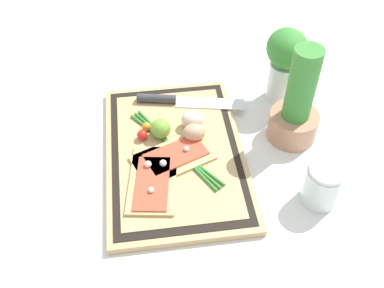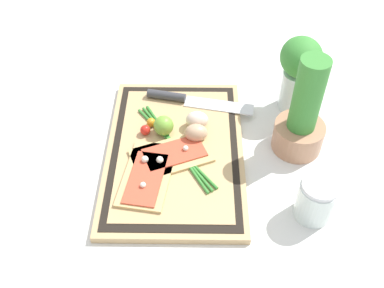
{
  "view_description": "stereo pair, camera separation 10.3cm",
  "coord_description": "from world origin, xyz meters",
  "px_view_note": "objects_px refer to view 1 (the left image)",
  "views": [
    {
      "loc": [
        0.7,
        -0.05,
        0.79
      ],
      "look_at": [
        0.0,
        0.04,
        0.04
      ],
      "focal_mm": 42.0,
      "sensor_mm": 36.0,
      "label": 1
    },
    {
      "loc": [
        0.71,
        0.05,
        0.79
      ],
      "look_at": [
        0.0,
        0.04,
        0.04
      ],
      "focal_mm": 42.0,
      "sensor_mm": 36.0,
      "label": 2
    }
  ],
  "objects_px": {
    "lime": "(160,129)",
    "herb_glass": "(285,60)",
    "pizza_slice_near": "(153,180)",
    "cherry_tomato_yellow": "(146,127)",
    "herb_pot": "(296,109)",
    "knife": "(173,100)",
    "egg_brown": "(194,133)",
    "egg_pink": "(192,120)",
    "cherry_tomato_red": "(142,135)",
    "pizza_slice_far": "(174,157)",
    "sauce_jar": "(322,186)"
  },
  "relations": [
    {
      "from": "pizza_slice_near",
      "to": "sauce_jar",
      "type": "bearing_deg",
      "value": 77.51
    },
    {
      "from": "egg_brown",
      "to": "lime",
      "type": "distance_m",
      "value": 0.08
    },
    {
      "from": "pizza_slice_far",
      "to": "egg_pink",
      "type": "height_order",
      "value": "egg_pink"
    },
    {
      "from": "sauce_jar",
      "to": "herb_glass",
      "type": "bearing_deg",
      "value": 179.25
    },
    {
      "from": "lime",
      "to": "herb_pot",
      "type": "bearing_deg",
      "value": 86.19
    },
    {
      "from": "pizza_slice_far",
      "to": "cherry_tomato_yellow",
      "type": "relative_size",
      "value": 9.19
    },
    {
      "from": "sauce_jar",
      "to": "cherry_tomato_yellow",
      "type": "bearing_deg",
      "value": -124.0
    },
    {
      "from": "pizza_slice_near",
      "to": "herb_pot",
      "type": "distance_m",
      "value": 0.37
    },
    {
      "from": "cherry_tomato_yellow",
      "to": "herb_glass",
      "type": "height_order",
      "value": "herb_glass"
    },
    {
      "from": "knife",
      "to": "pizza_slice_near",
      "type": "bearing_deg",
      "value": -15.66
    },
    {
      "from": "egg_brown",
      "to": "herb_glass",
      "type": "bearing_deg",
      "value": 120.24
    },
    {
      "from": "egg_pink",
      "to": "herb_pot",
      "type": "bearing_deg",
      "value": 79.4
    },
    {
      "from": "knife",
      "to": "sauce_jar",
      "type": "height_order",
      "value": "sauce_jar"
    },
    {
      "from": "egg_pink",
      "to": "sauce_jar",
      "type": "distance_m",
      "value": 0.34
    },
    {
      "from": "egg_brown",
      "to": "cherry_tomato_yellow",
      "type": "xyz_separation_m",
      "value": [
        -0.04,
        -0.11,
        -0.01
      ]
    },
    {
      "from": "knife",
      "to": "herb_pot",
      "type": "xyz_separation_m",
      "value": [
        0.14,
        0.28,
        0.06
      ]
    },
    {
      "from": "cherry_tomato_red",
      "to": "cherry_tomato_yellow",
      "type": "bearing_deg",
      "value": 157.37
    },
    {
      "from": "pizza_slice_far",
      "to": "knife",
      "type": "distance_m",
      "value": 0.19
    },
    {
      "from": "pizza_slice_near",
      "to": "pizza_slice_far",
      "type": "distance_m",
      "value": 0.08
    },
    {
      "from": "lime",
      "to": "herb_glass",
      "type": "bearing_deg",
      "value": 110.93
    },
    {
      "from": "lime",
      "to": "herb_pot",
      "type": "distance_m",
      "value": 0.32
    },
    {
      "from": "knife",
      "to": "herb_glass",
      "type": "height_order",
      "value": "herb_glass"
    },
    {
      "from": "herb_glass",
      "to": "sauce_jar",
      "type": "bearing_deg",
      "value": -0.75
    },
    {
      "from": "egg_pink",
      "to": "cherry_tomato_yellow",
      "type": "relative_size",
      "value": 2.47
    },
    {
      "from": "cherry_tomato_red",
      "to": "sauce_jar",
      "type": "distance_m",
      "value": 0.42
    },
    {
      "from": "cherry_tomato_red",
      "to": "herb_pot",
      "type": "relative_size",
      "value": 0.1
    },
    {
      "from": "cherry_tomato_red",
      "to": "cherry_tomato_yellow",
      "type": "xyz_separation_m",
      "value": [
        -0.03,
        0.01,
        -0.0
      ]
    },
    {
      "from": "pizza_slice_far",
      "to": "egg_pink",
      "type": "xyz_separation_m",
      "value": [
        -0.1,
        0.06,
        0.02
      ]
    },
    {
      "from": "cherry_tomato_yellow",
      "to": "cherry_tomato_red",
      "type": "bearing_deg",
      "value": -22.63
    },
    {
      "from": "pizza_slice_near",
      "to": "sauce_jar",
      "type": "xyz_separation_m",
      "value": [
        0.08,
        0.35,
        0.02
      ]
    },
    {
      "from": "cherry_tomato_red",
      "to": "herb_glass",
      "type": "height_order",
      "value": "herb_glass"
    },
    {
      "from": "herb_pot",
      "to": "knife",
      "type": "bearing_deg",
      "value": -116.45
    },
    {
      "from": "pizza_slice_far",
      "to": "egg_brown",
      "type": "height_order",
      "value": "egg_brown"
    },
    {
      "from": "pizza_slice_near",
      "to": "lime",
      "type": "distance_m",
      "value": 0.14
    },
    {
      "from": "egg_pink",
      "to": "cherry_tomato_red",
      "type": "xyz_separation_m",
      "value": [
        0.03,
        -0.12,
        -0.01
      ]
    },
    {
      "from": "lime",
      "to": "herb_glass",
      "type": "distance_m",
      "value": 0.36
    },
    {
      "from": "egg_brown",
      "to": "herb_glass",
      "type": "distance_m",
      "value": 0.3
    },
    {
      "from": "pizza_slice_far",
      "to": "egg_pink",
      "type": "bearing_deg",
      "value": 150.83
    },
    {
      "from": "knife",
      "to": "egg_brown",
      "type": "bearing_deg",
      "value": 14.73
    },
    {
      "from": "knife",
      "to": "cherry_tomato_yellow",
      "type": "relative_size",
      "value": 12.61
    },
    {
      "from": "knife",
      "to": "egg_pink",
      "type": "relative_size",
      "value": 5.1
    },
    {
      "from": "knife",
      "to": "egg_brown",
      "type": "xyz_separation_m",
      "value": [
        0.14,
        0.04,
        0.01
      ]
    },
    {
      "from": "cherry_tomato_red",
      "to": "knife",
      "type": "bearing_deg",
      "value": 144.55
    },
    {
      "from": "pizza_slice_far",
      "to": "herb_glass",
      "type": "distance_m",
      "value": 0.38
    },
    {
      "from": "herb_pot",
      "to": "herb_glass",
      "type": "height_order",
      "value": "herb_pot"
    },
    {
      "from": "pizza_slice_near",
      "to": "herb_glass",
      "type": "bearing_deg",
      "value": 126.31
    },
    {
      "from": "pizza_slice_far",
      "to": "cherry_tomato_red",
      "type": "bearing_deg",
      "value": -137.24
    },
    {
      "from": "pizza_slice_far",
      "to": "lime",
      "type": "xyz_separation_m",
      "value": [
        -0.08,
        -0.02,
        0.02
      ]
    },
    {
      "from": "cherry_tomato_yellow",
      "to": "sauce_jar",
      "type": "bearing_deg",
      "value": 56.0
    },
    {
      "from": "pizza_slice_near",
      "to": "cherry_tomato_yellow",
      "type": "relative_size",
      "value": 9.18
    }
  ]
}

